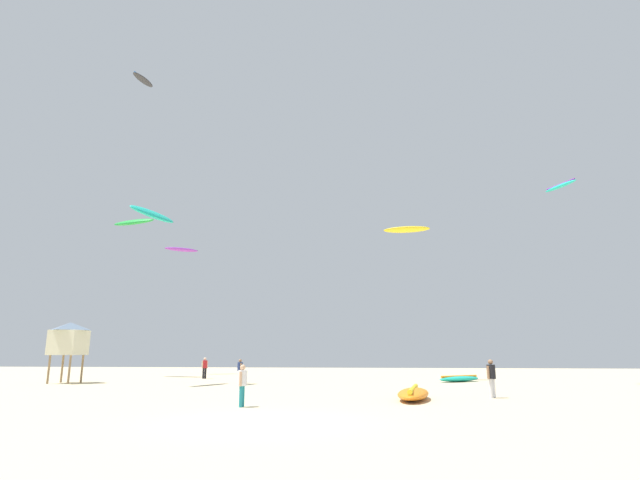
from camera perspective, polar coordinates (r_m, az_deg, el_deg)
name	(u,v)px	position (r m, az deg, el deg)	size (l,w,h in m)	color
ground_plane	(262,422)	(16.06, -6.51, -19.71)	(120.00, 120.00, 0.00)	beige
person_foreground	(242,382)	(20.47, -8.74, -15.52)	(0.36, 0.52, 1.58)	teal
person_midground	(205,366)	(43.88, -12.84, -13.68)	(0.41, 0.45, 1.69)	black
person_left	(491,375)	(25.55, 18.72, -14.22)	(0.44, 0.43, 1.73)	silver
person_right	(240,369)	(36.65, -8.99, -14.15)	(0.37, 0.48, 1.63)	navy
kite_grounded_near	(413,393)	(23.73, 10.45, -16.62)	(1.90, 4.85, 0.56)	orange
kite_grounded_mid	(459,379)	(39.23, 15.40, -14.82)	(3.69, 3.28, 0.49)	#19B29E
lifeguard_tower	(69,338)	(40.26, -26.40, -9.86)	(2.30, 2.30, 4.15)	#8C704C
kite_aloft_0	(153,214)	(36.57, -18.32, 2.75)	(2.37, 4.37, 1.00)	#19B29E
kite_aloft_1	(407,230)	(42.24, 9.71, 1.17)	(3.85, 1.41, 0.53)	yellow
kite_aloft_2	(143,80)	(40.91, -19.28, 16.65)	(1.02, 2.22, 0.27)	#2D2D33
kite_aloft_4	(181,250)	(54.79, -15.32, -1.04)	(3.41, 2.73, 0.38)	purple
kite_aloft_5	(134,222)	(50.00, -20.22, 1.90)	(4.68, 2.46, 0.91)	green
kite_aloft_6	(560,186)	(39.23, 25.43, 5.52)	(1.92, 2.78, 0.55)	#19B29E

